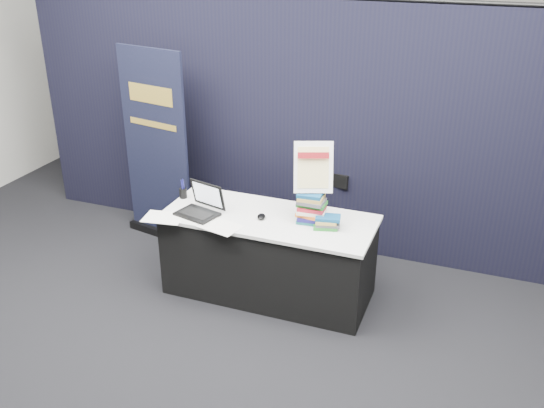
{
  "coord_description": "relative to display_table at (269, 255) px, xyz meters",
  "views": [
    {
      "loc": [
        1.67,
        -3.72,
        2.99
      ],
      "look_at": [
        0.03,
        0.55,
        0.87
      ],
      "focal_mm": 40.0,
      "sensor_mm": 36.0,
      "label": 1
    }
  ],
  "objects": [
    {
      "name": "info_sign",
      "position": [
        0.36,
        0.07,
        0.84
      ],
      "size": [
        0.34,
        0.22,
        0.43
      ],
      "rotation": [
        0.0,
        0.0,
        0.36
      ],
      "color": "black",
      "rests_on": "book_stack_tall"
    },
    {
      "name": "laptop",
      "position": [
        -0.58,
        -0.15,
        0.44
      ],
      "size": [
        0.39,
        0.35,
        0.26
      ],
      "rotation": [
        0.0,
        0.0,
        -0.25
      ],
      "color": "black",
      "rests_on": "display_table"
    },
    {
      "name": "brochure_right",
      "position": [
        -0.3,
        -0.31,
        0.38
      ],
      "size": [
        0.37,
        0.3,
        0.0
      ],
      "primitive_type": "cube",
      "rotation": [
        0.0,
        0.0,
        -0.23
      ],
      "color": "silver",
      "rests_on": "display_table"
    },
    {
      "name": "book_stack_tall",
      "position": [
        0.36,
        0.03,
        0.51
      ],
      "size": [
        0.22,
        0.17,
        0.26
      ],
      "rotation": [
        0.0,
        0.0,
        0.01
      ],
      "color": "#1A6364",
      "rests_on": "display_table"
    },
    {
      "name": "pullup_banner",
      "position": [
        -1.44,
        0.61,
        0.49
      ],
      "size": [
        0.83,
        0.26,
        1.96
      ],
      "rotation": [
        0.0,
        0.0,
        -0.19
      ],
      "color": "black",
      "rests_on": "floor"
    },
    {
      "name": "display_table",
      "position": [
        0.0,
        0.0,
        0.0
      ],
      "size": [
        1.8,
        0.75,
        0.75
      ],
      "color": "black",
      "rests_on": "floor"
    },
    {
      "name": "wall_back",
      "position": [
        0.0,
        3.45,
        1.37
      ],
      "size": [
        8.0,
        0.02,
        3.5
      ],
      "primitive_type": "cube",
      "color": "#ABA9A2",
      "rests_on": "floor"
    },
    {
      "name": "drape_partition",
      "position": [
        0.0,
        1.05,
        0.82
      ],
      "size": [
        6.0,
        0.08,
        2.4
      ],
      "primitive_type": "cube",
      "color": "black",
      "rests_on": "floor"
    },
    {
      "name": "brochure_mid",
      "position": [
        -0.6,
        -0.25,
        0.38
      ],
      "size": [
        0.3,
        0.24,
        0.0
      ],
      "primitive_type": "cube",
      "rotation": [
        0.0,
        0.0,
        -0.26
      ],
      "color": "silver",
      "rests_on": "display_table"
    },
    {
      "name": "stacking_chair",
      "position": [
        0.26,
        0.89,
        0.07
      ],
      "size": [
        0.43,
        0.44,
        0.8
      ],
      "rotation": [
        0.0,
        0.0,
        -0.22
      ],
      "color": "black",
      "rests_on": "floor"
    },
    {
      "name": "floor",
      "position": [
        0.0,
        -0.55,
        -0.38
      ],
      "size": [
        8.0,
        8.0,
        0.0
      ],
      "primitive_type": "plane",
      "color": "black",
      "rests_on": "ground"
    },
    {
      "name": "pen_cup",
      "position": [
        -0.86,
        0.09,
        0.42
      ],
      "size": [
        0.07,
        0.07,
        0.09
      ],
      "primitive_type": "cylinder",
      "rotation": [
        0.0,
        0.0,
        0.01
      ],
      "color": "black",
      "rests_on": "display_table"
    },
    {
      "name": "brochure_left",
      "position": [
        -0.82,
        -0.33,
        0.38
      ],
      "size": [
        0.36,
        0.28,
        0.0
      ],
      "primitive_type": "cube",
      "rotation": [
        0.0,
        0.0,
        0.16
      ],
      "color": "white",
      "rests_on": "display_table"
    },
    {
      "name": "mouse",
      "position": [
        -0.05,
        -0.05,
        0.39
      ],
      "size": [
        0.1,
        0.12,
        0.03
      ],
      "primitive_type": "ellipsoid",
      "rotation": [
        0.0,
        0.0,
        0.26
      ],
      "color": "black",
      "rests_on": "display_table"
    },
    {
      "name": "book_stack_short",
      "position": [
        0.51,
        -0.02,
        0.43
      ],
      "size": [
        0.21,
        0.18,
        0.11
      ],
      "rotation": [
        0.0,
        0.0,
        0.21
      ],
      "color": "#1F7425",
      "rests_on": "display_table"
    }
  ]
}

